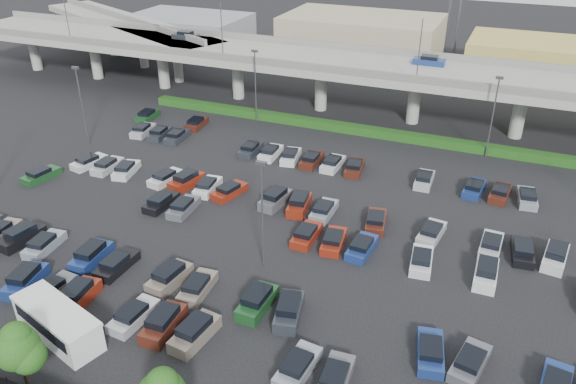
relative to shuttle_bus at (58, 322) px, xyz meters
The scene contains 8 objects.
ground 24.41m from the shuttle_bus, 64.93° to the left, with size 280.00×280.00×0.00m, color black.
overpass 55.30m from the shuttle_bus, 79.37° to the left, with size 150.00×13.00×15.80m.
on_ramp 77.56m from the shuttle_bus, 122.68° to the left, with size 50.93×30.13×8.80m.
hedge 48.20m from the shuttle_bus, 77.63° to the left, with size 66.00×1.60×1.10m, color #143A11.
shuttle_bus is the anchor object (origin of this frame).
parked_cars 19.99m from the shuttle_bus, 65.33° to the left, with size 62.75×41.61×1.67m.
light_poles 25.33m from the shuttle_bus, 75.55° to the left, with size 66.90×48.38×10.30m.
distant_buildings 86.94m from the shuttle_bus, 74.86° to the left, with size 138.00×24.00×9.00m.
Camera 1 is at (17.86, -45.02, 29.72)m, focal length 35.00 mm.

